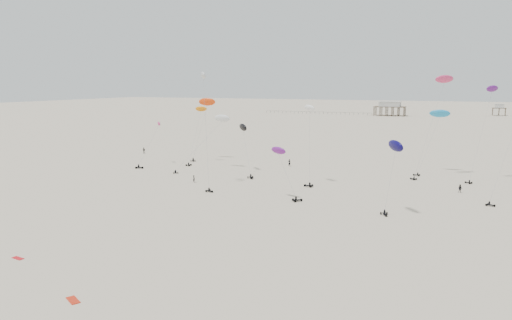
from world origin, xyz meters
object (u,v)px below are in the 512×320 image
at_px(rig_0, 245,139).
at_px(spectator_0, 194,182).
at_px(rig_7, 487,110).
at_px(pavilion_main, 390,110).
at_px(pavilion_small, 499,111).

distance_m(rig_0, spectator_0, 20.02).
bearing_deg(spectator_0, rig_7, -112.91).
distance_m(pavilion_main, rig_7, 233.57).
distance_m(pavilion_small, spectator_0, 297.48).
xyz_separation_m(pavilion_main, spectator_0, (-7.61, -257.15, -4.22)).
xyz_separation_m(rig_0, spectator_0, (-5.13, -17.36, -8.55)).
bearing_deg(pavilion_main, rig_7, -76.65).
bearing_deg(rig_7, pavilion_main, 39.47).
xyz_separation_m(pavilion_small, rig_0, (-72.49, -269.79, 5.06)).
bearing_deg(rig_7, spectator_0, 142.29).
distance_m(pavilion_main, pavilion_small, 76.16).
bearing_deg(spectator_0, pavilion_main, -50.78).
bearing_deg(rig_0, pavilion_small, -141.91).
xyz_separation_m(pavilion_small, spectator_0, (-77.61, -287.15, -3.49)).
relative_size(pavilion_small, rig_7, 0.39).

